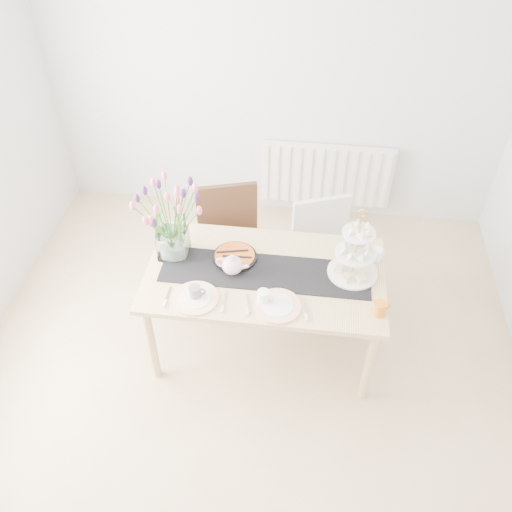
# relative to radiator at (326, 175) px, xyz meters

# --- Properties ---
(room_shell) EXTENTS (4.50, 4.50, 4.50)m
(room_shell) POSITION_rel_radiator_xyz_m (-0.50, -2.19, 0.85)
(room_shell) COLOR tan
(room_shell) RESTS_ON ground
(radiator) EXTENTS (1.20, 0.08, 0.60)m
(radiator) POSITION_rel_radiator_xyz_m (0.00, 0.00, 0.00)
(radiator) COLOR white
(radiator) RESTS_ON room_shell
(dining_table) EXTENTS (1.60, 0.90, 0.75)m
(dining_table) POSITION_rel_radiator_xyz_m (-0.38, -1.65, 0.22)
(dining_table) COLOR tan
(dining_table) RESTS_ON ground
(chair_brown) EXTENTS (0.58, 0.58, 0.95)m
(chair_brown) POSITION_rel_radiator_xyz_m (-0.72, -1.09, 0.11)
(chair_brown) COLOR #331F12
(chair_brown) RESTS_ON ground
(chair_white) EXTENTS (0.57, 0.57, 0.89)m
(chair_white) POSITION_rel_radiator_xyz_m (0.01, -1.09, 0.07)
(chair_white) COLOR silver
(chair_white) RESTS_ON ground
(table_runner) EXTENTS (1.40, 0.35, 0.01)m
(table_runner) POSITION_rel_radiator_xyz_m (-0.38, -1.65, 0.30)
(table_runner) COLOR black
(table_runner) RESTS_ON dining_table
(tulip_vase) EXTENTS (0.69, 0.69, 0.60)m
(tulip_vase) POSITION_rel_radiator_xyz_m (-1.03, -1.55, 0.68)
(tulip_vase) COLOR silver
(tulip_vase) RESTS_ON dining_table
(cake_stand) EXTENTS (0.33, 0.33, 0.49)m
(cake_stand) POSITION_rel_radiator_xyz_m (0.20, -1.59, 0.44)
(cake_stand) COLOR gold
(cake_stand) RESTS_ON dining_table
(teapot) EXTENTS (0.26, 0.22, 0.15)m
(teapot) POSITION_rel_radiator_xyz_m (-0.60, -1.68, 0.37)
(teapot) COLOR white
(teapot) RESTS_ON dining_table
(cream_jug) EXTENTS (0.11, 0.11, 0.08)m
(cream_jug) POSITION_rel_radiator_xyz_m (0.35, -1.43, 0.34)
(cream_jug) COLOR white
(cream_jug) RESTS_ON dining_table
(tart_tin) EXTENTS (0.31, 0.31, 0.04)m
(tart_tin) POSITION_rel_radiator_xyz_m (-0.60, -1.55, 0.32)
(tart_tin) COLOR black
(tart_tin) RESTS_ON dining_table
(mug_grey) EXTENTS (0.10, 0.10, 0.09)m
(mug_grey) POSITION_rel_radiator_xyz_m (-0.80, -1.94, 0.35)
(mug_grey) COLOR slate
(mug_grey) RESTS_ON dining_table
(mug_white) EXTENTS (0.08, 0.08, 0.09)m
(mug_white) POSITION_rel_radiator_xyz_m (-0.36, -1.92, 0.35)
(mug_white) COLOR white
(mug_white) RESTS_ON dining_table
(mug_orange) EXTENTS (0.11, 0.11, 0.10)m
(mug_orange) POSITION_rel_radiator_xyz_m (0.36, -1.93, 0.35)
(mug_orange) COLOR orange
(mug_orange) RESTS_ON dining_table
(plate_left) EXTENTS (0.30, 0.30, 0.02)m
(plate_left) POSITION_rel_radiator_xyz_m (-0.79, -1.95, 0.31)
(plate_left) COLOR white
(plate_left) RESTS_ON dining_table
(plate_right) EXTENTS (0.37, 0.37, 0.02)m
(plate_right) POSITION_rel_radiator_xyz_m (-0.27, -1.95, 0.31)
(plate_right) COLOR white
(plate_right) RESTS_ON dining_table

